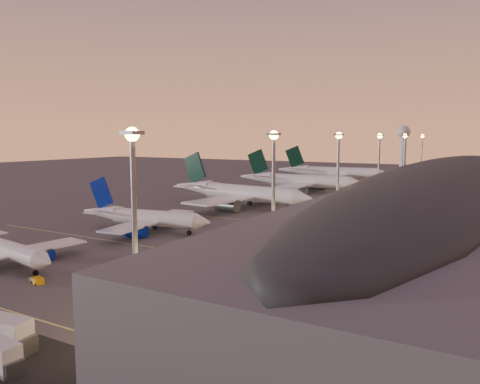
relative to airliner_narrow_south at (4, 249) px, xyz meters
name	(u,v)px	position (x,y,z in m)	size (l,w,h in m)	color
ground	(140,239)	(6.87, 30.51, -3.12)	(700.00, 700.00, 0.00)	#44413E
airliner_narrow_south	(4,249)	(0.00, 0.00, 0.00)	(33.79, 30.44, 12.07)	silver
airliner_narrow_north	(144,217)	(1.14, 38.52, 0.48)	(39.01, 35.11, 13.93)	silver
airliner_wide_near	(238,193)	(0.32, 88.80, 1.79)	(59.62, 54.71, 19.08)	silver
airliner_wide_mid	(298,181)	(0.94, 141.55, 1.77)	(59.14, 53.68, 18.98)	silver
airliner_wide_far	(332,172)	(-2.12, 195.16, 1.94)	(61.47, 56.38, 19.66)	silver
terminal_building	(453,189)	(68.70, 102.98, 5.66)	(56.35, 255.00, 17.46)	#515156
light_masts	(363,159)	(42.87, 95.51, 14.43)	(2.20, 217.20, 25.90)	slate
radar_tower	(403,141)	(16.87, 290.51, 18.75)	(9.00, 9.00, 32.50)	silver
lane_markings	(227,215)	(6.87, 70.51, -3.11)	(90.00, 180.36, 0.00)	#D8C659
baggage_tug_a	(37,280)	(15.37, -4.21, -2.65)	(3.69, 2.20, 1.03)	#EAA00A
baggage_tug_b	(104,279)	(24.97, 1.76, -2.60)	(4.00, 2.15, 1.13)	#EAA00A
catering_truck_a	(8,335)	(34.59, -22.08, -1.31)	(7.14, 3.42, 3.87)	silver
catering_truck_b	(2,357)	(38.49, -25.43, -1.63)	(5.83, 2.64, 3.19)	silver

